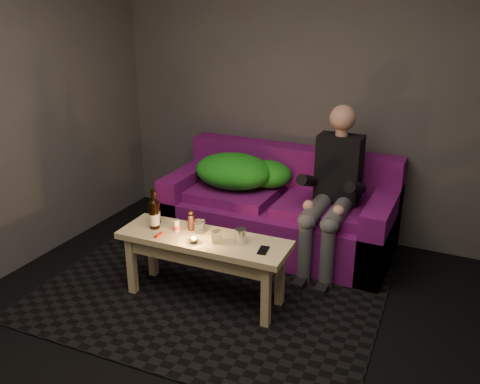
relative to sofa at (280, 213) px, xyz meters
The scene contains 17 objects.
floor 1.86m from the sofa, 82.21° to the right, with size 4.50×4.50×0.00m, color black.
room 1.92m from the sofa, 79.55° to the right, with size 4.50×4.50×4.50m.
rug 1.07m from the sofa, 99.43° to the right, with size 2.44×1.77×0.01m, color black.
sofa is the anchor object (origin of this frame).
green_blanket 0.50m from the sofa, behind, with size 0.85×0.58×0.29m.
person 0.63m from the sofa, 17.82° to the right, with size 0.35×0.80×1.29m.
coffee_table 1.08m from the sofa, 98.99° to the right, with size 1.23×0.43×0.50m.
beer_bottle_a 1.20m from the sofa, 120.70° to the right, with size 0.06×0.06×0.25m.
beer_bottle_b 1.26m from the sofa, 117.26° to the right, with size 0.07×0.07×0.29m.
salt_shaker 1.16m from the sofa, 109.85° to the right, with size 0.04×0.04×0.09m, color silver.
pepper_mill 1.08m from the sofa, 106.79° to the right, with size 0.04×0.04×0.12m, color black.
tumbler_back 1.06m from the sofa, 102.61° to the right, with size 0.08×0.08×0.09m, color white.
tealight 1.20m from the sofa, 98.98° to the right, with size 0.06×0.06×0.04m.
tumbler_front 1.13m from the sofa, 92.33° to the right, with size 0.07×0.07×0.08m, color white.
steel_cup 1.07m from the sofa, 84.24° to the right, with size 0.08×0.08×0.10m, color silver.
smartphone 1.13m from the sofa, 74.96° to the right, with size 0.06×0.12×0.01m, color black.
red_lighter 1.29m from the sofa, 111.19° to the right, with size 0.02×0.08×0.01m, color red.
Camera 1 is at (1.17, -2.01, 2.05)m, focal length 38.00 mm.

